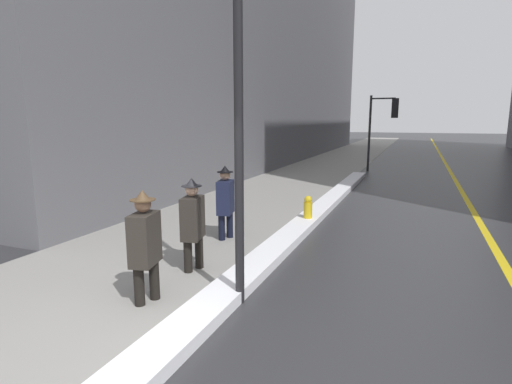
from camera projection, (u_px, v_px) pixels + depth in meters
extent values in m
plane|color=#2D2D30|center=(149.00, 354.00, 4.23)|extent=(160.00, 160.00, 0.00)
cube|color=gray|center=(313.00, 173.00, 18.64)|extent=(4.00, 80.00, 0.01)
cube|color=gold|center=(455.00, 180.00, 16.42)|extent=(0.16, 80.00, 0.00)
cube|color=white|center=(315.00, 213.00, 10.25)|extent=(0.53, 16.24, 0.17)
cube|color=slate|center=(254.00, 13.00, 23.51)|extent=(6.00, 36.00, 17.33)
cylinder|color=black|center=(239.00, 103.00, 4.97)|extent=(0.12, 0.12, 5.31)
cylinder|color=black|center=(369.00, 134.00, 19.14)|extent=(0.11, 0.11, 3.58)
cylinder|color=black|center=(383.00, 98.00, 18.64)|extent=(1.10, 0.08, 0.07)
cube|color=black|center=(395.00, 108.00, 18.51)|extent=(0.30, 0.20, 0.90)
sphere|color=red|center=(396.00, 102.00, 18.57)|extent=(0.19, 0.19, 0.19)
sphere|color=orange|center=(395.00, 108.00, 18.62)|extent=(0.19, 0.19, 0.19)
sphere|color=green|center=(395.00, 114.00, 18.67)|extent=(0.19, 0.19, 0.19)
cylinder|color=black|center=(154.00, 272.00, 5.45)|extent=(0.14, 0.14, 0.79)
cylinder|color=black|center=(139.00, 278.00, 5.26)|extent=(0.14, 0.14, 0.79)
cube|color=#2D2823|center=(145.00, 239.00, 5.26)|extent=(0.38, 0.53, 0.69)
sphere|color=#8C664C|center=(143.00, 204.00, 5.18)|extent=(0.21, 0.21, 0.21)
cylinder|color=#4C3823|center=(143.00, 200.00, 5.17)|extent=(0.33, 0.33, 0.01)
cone|color=#4C3823|center=(142.00, 195.00, 5.16)|extent=(0.20, 0.20, 0.13)
cube|color=black|center=(155.00, 242.00, 5.62)|extent=(0.15, 0.24, 0.28)
cylinder|color=black|center=(199.00, 246.00, 6.60)|extent=(0.14, 0.14, 0.78)
cylinder|color=black|center=(188.00, 250.00, 6.41)|extent=(0.14, 0.14, 0.78)
cube|color=#2D2823|center=(193.00, 218.00, 6.42)|extent=(0.38, 0.52, 0.69)
sphere|color=tan|center=(192.00, 190.00, 6.33)|extent=(0.21, 0.21, 0.21)
cylinder|color=#28282D|center=(192.00, 186.00, 6.32)|extent=(0.33, 0.33, 0.01)
cone|color=#28282D|center=(192.00, 182.00, 6.31)|extent=(0.20, 0.20, 0.13)
cylinder|color=black|center=(230.00, 220.00, 8.33)|extent=(0.14, 0.14, 0.78)
cylinder|color=black|center=(222.00, 222.00, 8.14)|extent=(0.14, 0.14, 0.78)
cube|color=#191E38|center=(225.00, 197.00, 8.15)|extent=(0.37, 0.52, 0.68)
sphere|color=tan|center=(225.00, 175.00, 8.06)|extent=(0.21, 0.21, 0.21)
cylinder|color=black|center=(225.00, 172.00, 8.05)|extent=(0.33, 0.33, 0.01)
cone|color=black|center=(225.00, 169.00, 8.04)|extent=(0.20, 0.20, 0.13)
cube|color=black|center=(229.00, 201.00, 8.50)|extent=(0.15, 0.24, 0.28)
cylinder|color=gold|center=(308.00, 213.00, 9.39)|extent=(0.20, 0.20, 0.55)
sphere|color=gold|center=(308.00, 200.00, 9.33)|extent=(0.18, 0.18, 0.18)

